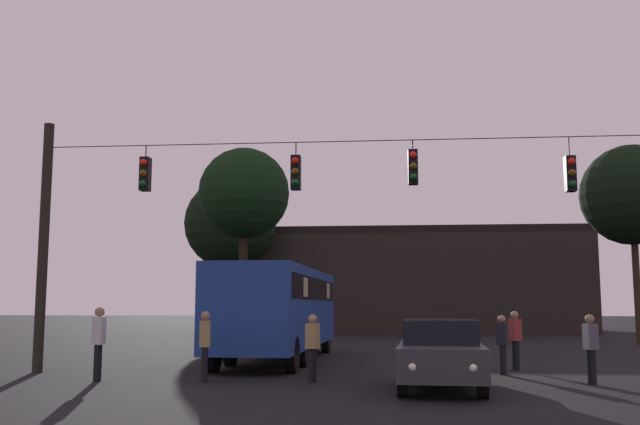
{
  "coord_description": "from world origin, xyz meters",
  "views": [
    {
      "loc": [
        0.89,
        -7.4,
        1.86
      ],
      "look_at": [
        -1.21,
        15.63,
        4.86
      ],
      "focal_mm": 39.8,
      "sensor_mm": 36.0,
      "label": 1
    }
  ],
  "objects_px": {
    "car_near_right": "(441,353)",
    "tree_left_silhouette": "(632,195)",
    "city_bus": "(280,304)",
    "pedestrian_trailing": "(515,337)",
    "pedestrian_near_bus": "(313,344)",
    "tree_behind_building": "(231,224)",
    "pedestrian_crossing_left": "(205,342)",
    "pedestrian_far_side": "(591,345)",
    "pedestrian_crossing_right": "(502,341)",
    "tree_right_far": "(244,194)",
    "pedestrian_crossing_center": "(99,339)"
  },
  "relations": [
    {
      "from": "car_near_right",
      "to": "tree_right_far",
      "type": "distance_m",
      "value": 18.49
    },
    {
      "from": "city_bus",
      "to": "tree_left_silhouette",
      "type": "distance_m",
      "value": 19.68
    },
    {
      "from": "city_bus",
      "to": "tree_left_silhouette",
      "type": "xyz_separation_m",
      "value": [
        15.39,
        11.11,
        5.19
      ]
    },
    {
      "from": "car_near_right",
      "to": "pedestrian_crossing_left",
      "type": "bearing_deg",
      "value": 170.48
    },
    {
      "from": "pedestrian_crossing_center",
      "to": "pedestrian_near_bus",
      "type": "xyz_separation_m",
      "value": [
        5.23,
        0.31,
        -0.12
      ]
    },
    {
      "from": "pedestrian_crossing_right",
      "to": "tree_left_silhouette",
      "type": "distance_m",
      "value": 18.63
    },
    {
      "from": "pedestrian_crossing_center",
      "to": "car_near_right",
      "type": "bearing_deg",
      "value": -5.95
    },
    {
      "from": "pedestrian_near_bus",
      "to": "tree_behind_building",
      "type": "bearing_deg",
      "value": 106.58
    },
    {
      "from": "pedestrian_near_bus",
      "to": "tree_behind_building",
      "type": "height_order",
      "value": "tree_behind_building"
    },
    {
      "from": "city_bus",
      "to": "tree_behind_building",
      "type": "height_order",
      "value": "tree_behind_building"
    },
    {
      "from": "pedestrian_crossing_left",
      "to": "tree_behind_building",
      "type": "height_order",
      "value": "tree_behind_building"
    },
    {
      "from": "city_bus",
      "to": "pedestrian_crossing_center",
      "type": "height_order",
      "value": "city_bus"
    },
    {
      "from": "pedestrian_near_bus",
      "to": "pedestrian_trailing",
      "type": "distance_m",
      "value": 6.51
    },
    {
      "from": "pedestrian_crossing_left",
      "to": "tree_left_silhouette",
      "type": "distance_m",
      "value": 24.81
    },
    {
      "from": "pedestrian_crossing_right",
      "to": "pedestrian_trailing",
      "type": "distance_m",
      "value": 1.42
    },
    {
      "from": "car_near_right",
      "to": "tree_left_silhouette",
      "type": "xyz_separation_m",
      "value": [
        10.65,
        18.68,
        6.26
      ]
    },
    {
      "from": "pedestrian_crossing_center",
      "to": "pedestrian_crossing_right",
      "type": "distance_m",
      "value": 10.44
    },
    {
      "from": "city_bus",
      "to": "car_near_right",
      "type": "relative_size",
      "value": 2.5
    },
    {
      "from": "pedestrian_crossing_right",
      "to": "pedestrian_far_side",
      "type": "bearing_deg",
      "value": -51.41
    },
    {
      "from": "pedestrian_crossing_left",
      "to": "pedestrian_crossing_right",
      "type": "relative_size",
      "value": 1.08
    },
    {
      "from": "pedestrian_crossing_right",
      "to": "pedestrian_far_side",
      "type": "relative_size",
      "value": 0.97
    },
    {
      "from": "pedestrian_crossing_left",
      "to": "tree_behind_building",
      "type": "distance_m",
      "value": 28.38
    },
    {
      "from": "pedestrian_far_side",
      "to": "tree_behind_building",
      "type": "height_order",
      "value": "tree_behind_building"
    },
    {
      "from": "pedestrian_trailing",
      "to": "tree_behind_building",
      "type": "height_order",
      "value": "tree_behind_building"
    },
    {
      "from": "tree_behind_building",
      "to": "tree_right_far",
      "type": "xyz_separation_m",
      "value": [
        3.37,
        -12.44,
        -0.07
      ]
    },
    {
      "from": "pedestrian_crossing_left",
      "to": "pedestrian_trailing",
      "type": "xyz_separation_m",
      "value": [
        8.05,
        3.8,
        -0.01
      ]
    },
    {
      "from": "pedestrian_near_bus",
      "to": "tree_behind_building",
      "type": "distance_m",
      "value": 28.78
    },
    {
      "from": "tree_behind_building",
      "to": "tree_right_far",
      "type": "height_order",
      "value": "tree_behind_building"
    },
    {
      "from": "tree_left_silhouette",
      "to": "car_near_right",
      "type": "bearing_deg",
      "value": -119.69
    },
    {
      "from": "pedestrian_far_side",
      "to": "tree_right_far",
      "type": "relative_size",
      "value": 0.18
    },
    {
      "from": "city_bus",
      "to": "pedestrian_crossing_left",
      "type": "bearing_deg",
      "value": -97.21
    },
    {
      "from": "pedestrian_near_bus",
      "to": "pedestrian_far_side",
      "type": "bearing_deg",
      "value": 1.17
    },
    {
      "from": "car_near_right",
      "to": "city_bus",
      "type": "bearing_deg",
      "value": 122.04
    },
    {
      "from": "pedestrian_crossing_left",
      "to": "tree_behind_building",
      "type": "relative_size",
      "value": 0.17
    },
    {
      "from": "pedestrian_far_side",
      "to": "tree_behind_building",
      "type": "relative_size",
      "value": 0.16
    },
    {
      "from": "pedestrian_crossing_left",
      "to": "tree_right_far",
      "type": "distance_m",
      "value": 16.04
    },
    {
      "from": "city_bus",
      "to": "tree_left_silhouette",
      "type": "relative_size",
      "value": 1.17
    },
    {
      "from": "pedestrian_crossing_left",
      "to": "tree_left_silhouette",
      "type": "xyz_separation_m",
      "value": [
        16.23,
        17.75,
        6.1
      ]
    },
    {
      "from": "pedestrian_crossing_left",
      "to": "pedestrian_crossing_center",
      "type": "relative_size",
      "value": 0.94
    },
    {
      "from": "pedestrian_crossing_center",
      "to": "pedestrian_far_side",
      "type": "xyz_separation_m",
      "value": [
        11.81,
        0.45,
        -0.11
      ]
    },
    {
      "from": "city_bus",
      "to": "tree_right_far",
      "type": "height_order",
      "value": "tree_right_far"
    },
    {
      "from": "pedestrian_trailing",
      "to": "tree_left_silhouette",
      "type": "distance_m",
      "value": 17.28
    },
    {
      "from": "car_near_right",
      "to": "pedestrian_trailing",
      "type": "distance_m",
      "value": 5.35
    },
    {
      "from": "car_near_right",
      "to": "tree_behind_building",
      "type": "distance_m",
      "value": 30.84
    },
    {
      "from": "city_bus",
      "to": "tree_right_far",
      "type": "relative_size",
      "value": 1.22
    },
    {
      "from": "pedestrian_near_bus",
      "to": "tree_behind_building",
      "type": "xyz_separation_m",
      "value": [
        -8.03,
        26.97,
        6.07
      ]
    },
    {
      "from": "city_bus",
      "to": "pedestrian_trailing",
      "type": "distance_m",
      "value": 7.8
    },
    {
      "from": "pedestrian_trailing",
      "to": "tree_right_far",
      "type": "xyz_separation_m",
      "value": [
        -10.11,
        10.95,
        5.96
      ]
    },
    {
      "from": "car_near_right",
      "to": "pedestrian_far_side",
      "type": "distance_m",
      "value": 3.83
    },
    {
      "from": "pedestrian_trailing",
      "to": "tree_behind_building",
      "type": "bearing_deg",
      "value": 119.94
    }
  ]
}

